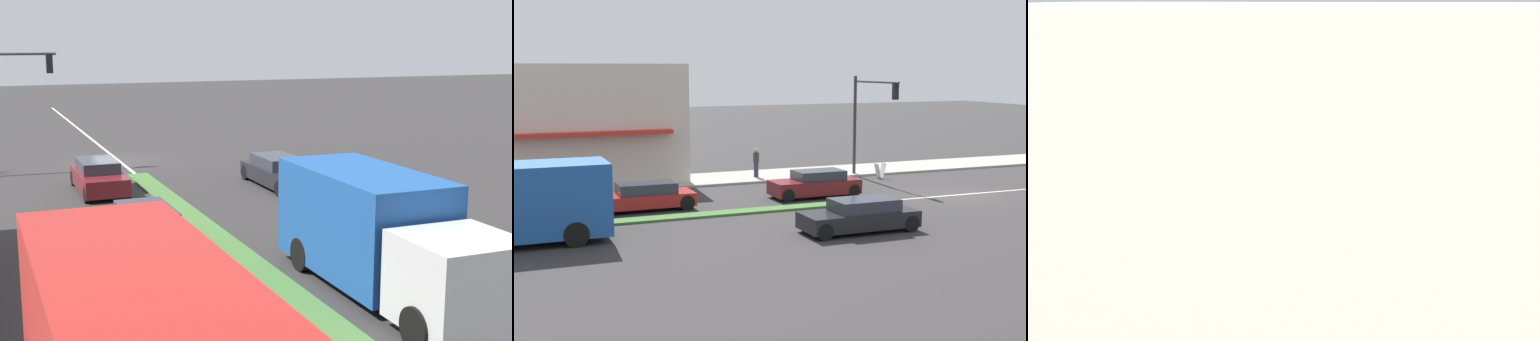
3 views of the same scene
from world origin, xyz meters
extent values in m
plane|color=#333030|center=(0.00, 18.00, 0.00)|extent=(160.00, 160.00, 0.00)
cube|color=beige|center=(10.92, 16.62, 3.26)|extent=(5.47, 10.55, 6.27)
cube|color=red|center=(7.83, 16.62, 2.92)|extent=(0.70, 8.44, 0.20)
cube|color=#1E519E|center=(-2.20, 20.05, 1.57)|extent=(2.40, 5.10, 2.60)
cylinder|color=black|center=(-3.28, 18.80, 0.45)|extent=(0.28, 0.90, 0.90)
cylinder|color=black|center=(-1.12, 18.80, 0.45)|extent=(0.28, 0.90, 0.90)
cube|color=#AD1E1E|center=(2.20, 15.31, 0.47)|extent=(1.71, 4.57, 0.56)
cube|color=#2D333D|center=(2.20, 15.08, 0.99)|extent=(1.46, 2.51, 0.47)
cylinder|color=black|center=(1.44, 17.15, 0.34)|extent=(0.22, 0.68, 0.68)
cylinder|color=black|center=(2.96, 17.15, 0.34)|extent=(0.22, 0.68, 0.68)
cylinder|color=black|center=(1.44, 13.46, 0.34)|extent=(0.22, 0.68, 0.68)
cylinder|color=black|center=(2.96, 13.46, 0.34)|extent=(0.22, 0.68, 0.68)
cube|color=maroon|center=(2.20, 6.88, 0.51)|extent=(1.71, 4.31, 0.67)
cube|color=#2D333D|center=(2.20, 6.67, 1.07)|extent=(1.45, 2.37, 0.45)
cylinder|color=black|center=(1.45, 8.63, 0.32)|extent=(0.22, 0.63, 0.63)
cylinder|color=black|center=(2.95, 8.63, 0.32)|extent=(0.22, 0.63, 0.63)
cube|color=black|center=(-5.00, 8.52, 0.48)|extent=(1.77, 4.51, 0.62)
cube|color=#2D333D|center=(-5.00, 8.30, 1.03)|extent=(1.50, 2.48, 0.47)
cylinder|color=black|center=(-5.78, 10.36, 0.32)|extent=(0.22, 0.64, 0.64)
cylinder|color=black|center=(-4.22, 10.36, 0.32)|extent=(0.22, 0.64, 0.64)
cylinder|color=black|center=(-5.78, 6.68, 0.32)|extent=(0.22, 0.64, 0.64)
cylinder|color=black|center=(-4.22, 6.68, 0.32)|extent=(0.22, 0.64, 0.64)
camera|label=1|loc=(6.86, 35.26, 6.14)|focal=50.00mm
camera|label=2|loc=(-28.27, 21.83, 6.24)|focal=50.00mm
camera|label=3|loc=(19.03, 16.37, 6.48)|focal=50.00mm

